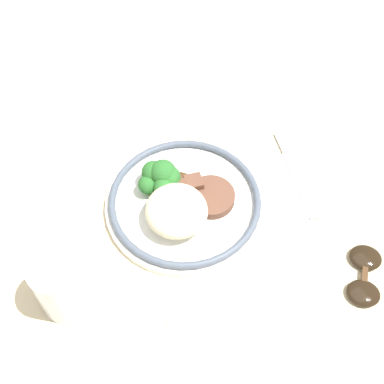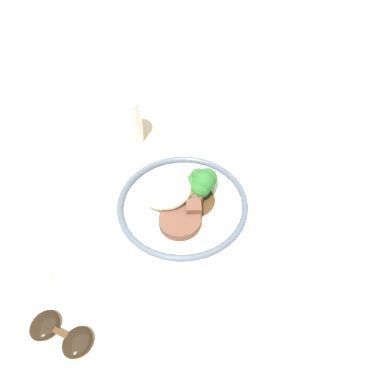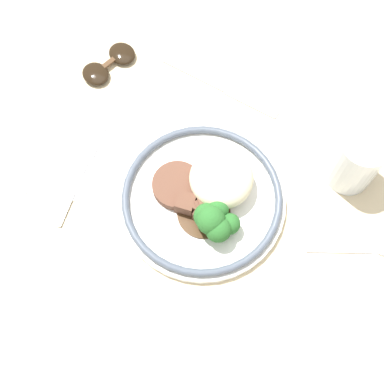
# 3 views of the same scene
# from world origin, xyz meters

# --- Properties ---
(ground_plane) EXTENTS (8.00, 8.00, 0.00)m
(ground_plane) POSITION_xyz_m (0.00, 0.00, 0.00)
(ground_plane) COLOR tan
(dining_table) EXTENTS (1.27, 0.91, 0.05)m
(dining_table) POSITION_xyz_m (0.00, 0.00, 0.02)
(dining_table) COLOR beige
(dining_table) RESTS_ON ground
(napkin) EXTENTS (0.17, 0.15, 0.00)m
(napkin) POSITION_xyz_m (-0.21, 0.01, 0.05)
(napkin) COLOR white
(napkin) RESTS_ON dining_table
(plate) EXTENTS (0.26, 0.26, 0.07)m
(plate) POSITION_xyz_m (-0.00, -0.01, 0.07)
(plate) COLOR white
(plate) RESTS_ON dining_table
(juice_glass) EXTENTS (0.07, 0.07, 0.11)m
(juice_glass) POSITION_xyz_m (0.21, 0.09, 0.10)
(juice_glass) COLOR orange
(juice_glass) RESTS_ON dining_table
(fork) EXTENTS (0.03, 0.19, 0.00)m
(fork) POSITION_xyz_m (-0.20, 0.01, 0.05)
(fork) COLOR #B7B7BC
(fork) RESTS_ON napkin
(knife) EXTENTS (0.22, 0.08, 0.00)m
(knife) POSITION_xyz_m (-0.02, 0.20, 0.05)
(knife) COLOR #B7B7BC
(knife) RESTS_ON dining_table
(spoon) EXTENTS (0.16, 0.04, 0.01)m
(spoon) POSITION_xyz_m (0.27, -0.03, 0.05)
(spoon) COLOR #B7B7BC
(spoon) RESTS_ON dining_table
(sunglasses) EXTENTS (0.10, 0.11, 0.02)m
(sunglasses) POSITION_xyz_m (-0.22, 0.20, 0.06)
(sunglasses) COLOR black
(sunglasses) RESTS_ON dining_table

